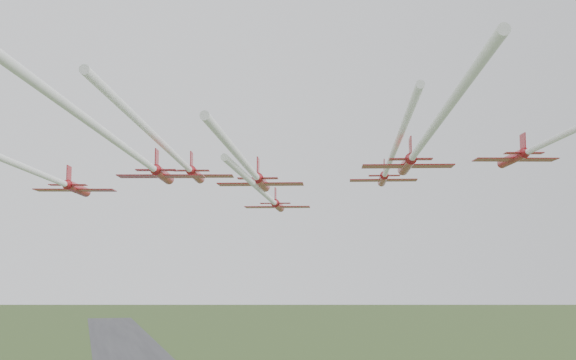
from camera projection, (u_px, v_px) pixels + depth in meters
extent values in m
cylinder|color=#A6161E|center=(278.00, 206.00, 114.33)|extent=(3.92, 8.75, 1.15)
cone|color=#A6161E|center=(281.00, 209.00, 119.65)|extent=(1.69, 2.14, 1.15)
cone|color=#A6161E|center=(275.00, 203.00, 109.33)|extent=(1.39, 1.52, 1.04)
ellipsoid|color=black|center=(279.00, 204.00, 116.44)|extent=(0.73, 1.08, 0.33)
cube|color=#A6161E|center=(277.00, 207.00, 113.48)|extent=(9.55, 5.50, 0.10)
cube|color=#A6161E|center=(275.00, 203.00, 110.31)|extent=(4.35, 2.52, 0.08)
cube|color=#A6161E|center=(276.00, 195.00, 110.65)|extent=(0.70, 1.81, 2.08)
cylinder|color=silver|center=(256.00, 186.00, 86.98)|extent=(14.70, 41.84, 0.62)
cylinder|color=#A6161E|center=(196.00, 175.00, 99.59)|extent=(3.53, 9.20, 1.19)
cone|color=#A6161E|center=(201.00, 180.00, 105.13)|extent=(1.65, 2.19, 1.19)
cone|color=#A6161E|center=(190.00, 170.00, 94.38)|extent=(1.38, 1.53, 1.08)
ellipsoid|color=black|center=(198.00, 173.00, 101.79)|extent=(0.70, 1.11, 0.35)
cube|color=#A6161E|center=(195.00, 176.00, 98.70)|extent=(9.93, 5.18, 0.11)
cube|color=#A6161E|center=(191.00, 171.00, 95.40)|extent=(4.52, 2.37, 0.09)
cube|color=#A6161E|center=(192.00, 161.00, 95.75)|extent=(0.61, 1.91, 2.17)
cylinder|color=silver|center=(154.00, 136.00, 70.54)|extent=(12.71, 45.37, 0.65)
cylinder|color=#A6161E|center=(383.00, 179.00, 103.68)|extent=(3.65, 8.19, 1.07)
cone|color=#A6161E|center=(381.00, 183.00, 108.65)|extent=(1.57, 2.00, 1.07)
cone|color=#A6161E|center=(385.00, 175.00, 99.00)|extent=(1.29, 1.42, 0.97)
ellipsoid|color=black|center=(382.00, 178.00, 105.65)|extent=(0.68, 1.01, 0.31)
cube|color=#A6161E|center=(383.00, 180.00, 102.88)|extent=(8.93, 5.12, 0.10)
cube|color=#A6161E|center=(384.00, 176.00, 99.91)|extent=(4.06, 2.35, 0.08)
cube|color=#A6161E|center=(384.00, 167.00, 100.23)|extent=(0.65, 1.69, 1.95)
cylinder|color=silver|center=(397.00, 144.00, 74.63)|extent=(15.84, 45.78, 0.58)
cylinder|color=#A6161E|center=(77.00, 189.00, 89.49)|extent=(3.04, 8.47, 1.09)
cone|color=#A6161E|center=(88.00, 193.00, 94.58)|extent=(1.48, 1.99, 1.09)
cone|color=#A6161E|center=(66.00, 184.00, 84.70)|extent=(1.25, 1.39, 0.99)
ellipsoid|color=black|center=(81.00, 187.00, 91.51)|extent=(0.63, 1.02, 0.32)
cube|color=#A6161E|center=(75.00, 190.00, 88.67)|extent=(9.11, 4.56, 0.10)
cube|color=#A6161E|center=(68.00, 185.00, 85.64)|extent=(4.14, 2.09, 0.08)
cube|color=#A6161E|center=(69.00, 175.00, 85.96)|extent=(0.51, 1.76, 1.99)
cylinder|color=silver|center=(9.00, 161.00, 66.70)|extent=(8.79, 34.30, 0.60)
cylinder|color=#A6161E|center=(261.00, 183.00, 89.20)|extent=(3.89, 9.04, 1.18)
cone|color=#A6161E|center=(266.00, 188.00, 94.67)|extent=(1.71, 2.20, 1.18)
cone|color=#A6161E|center=(257.00, 177.00, 84.04)|extent=(1.41, 1.55, 1.07)
ellipsoid|color=black|center=(263.00, 181.00, 91.37)|extent=(0.74, 1.11, 0.34)
cube|color=#A6161E|center=(261.00, 184.00, 88.32)|extent=(9.83, 5.52, 0.11)
cube|color=#A6161E|center=(258.00, 178.00, 85.05)|extent=(4.47, 2.53, 0.09)
cube|color=#A6161E|center=(258.00, 168.00, 85.40)|extent=(0.69, 1.87, 2.14)
cylinder|color=silver|center=(237.00, 154.00, 66.89)|extent=(10.77, 32.01, 0.64)
cylinder|color=#A6161E|center=(513.00, 158.00, 86.68)|extent=(3.04, 8.46, 1.09)
cone|color=#A6161E|center=(500.00, 165.00, 91.76)|extent=(1.48, 1.99, 1.09)
cone|color=#A6161E|center=(527.00, 152.00, 81.90)|extent=(1.24, 1.39, 0.99)
ellipsoid|color=black|center=(507.00, 157.00, 88.70)|extent=(0.63, 1.01, 0.32)
cube|color=#A6161E|center=(515.00, 160.00, 85.86)|extent=(9.10, 4.56, 0.10)
cube|color=#A6161E|center=(524.00, 153.00, 82.83)|extent=(4.14, 2.09, 0.08)
cube|color=#A6161E|center=(523.00, 143.00, 83.15)|extent=(0.52, 1.76, 1.99)
cylinder|color=#A6161E|center=(163.00, 175.00, 73.36)|extent=(2.86, 7.53, 0.97)
cone|color=#A6161E|center=(170.00, 180.00, 77.89)|extent=(1.35, 1.79, 0.97)
cone|color=#A6161E|center=(155.00, 169.00, 69.09)|extent=(1.13, 1.25, 0.89)
ellipsoid|color=black|center=(166.00, 173.00, 75.16)|extent=(0.57, 0.91, 0.28)
cube|color=#A6161E|center=(161.00, 176.00, 72.63)|extent=(8.12, 4.21, 0.09)
cube|color=#A6161E|center=(156.00, 170.00, 69.92)|extent=(3.70, 1.93, 0.07)
cube|color=#A6161E|center=(157.00, 159.00, 70.21)|extent=(0.49, 1.56, 1.77)
cylinder|color=silver|center=(84.00, 118.00, 45.87)|extent=(12.16, 44.38, 0.53)
cylinder|color=#A6161E|center=(407.00, 165.00, 71.88)|extent=(3.30, 7.74, 1.01)
cone|color=#A6161E|center=(402.00, 171.00, 76.56)|extent=(1.46, 1.88, 1.01)
cone|color=#A6161E|center=(412.00, 158.00, 67.46)|extent=(1.20, 1.32, 0.92)
ellipsoid|color=black|center=(405.00, 163.00, 73.74)|extent=(0.63, 0.95, 0.29)
cube|color=#A6161E|center=(408.00, 166.00, 71.12)|extent=(8.42, 4.69, 0.09)
cube|color=#A6161E|center=(411.00, 159.00, 68.33)|extent=(3.83, 2.15, 0.07)
cube|color=#A6161E|center=(410.00, 148.00, 68.62)|extent=(0.58, 1.60, 1.83)
cylinder|color=silver|center=(442.00, 116.00, 49.19)|extent=(11.25, 34.34, 0.55)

